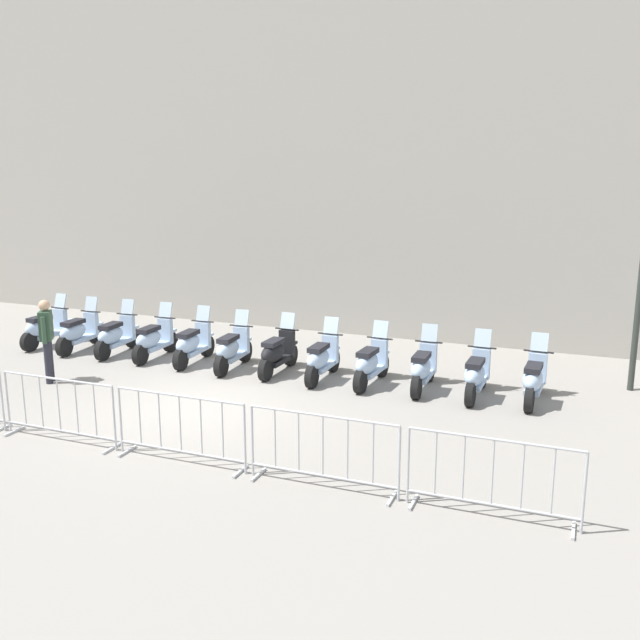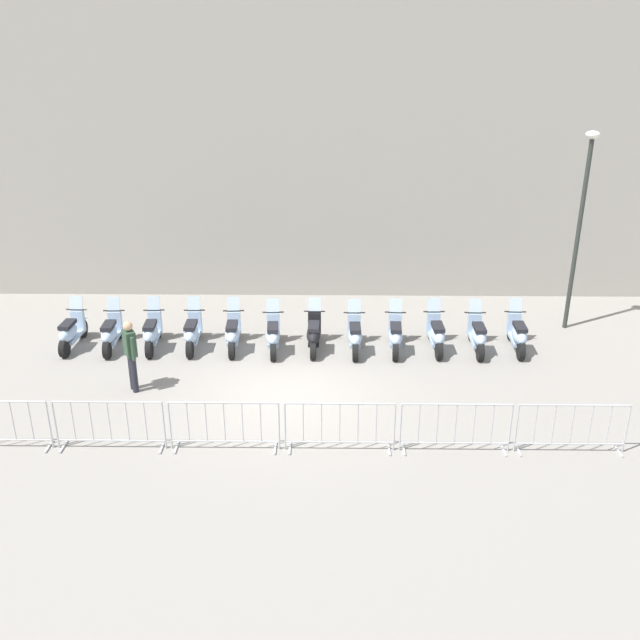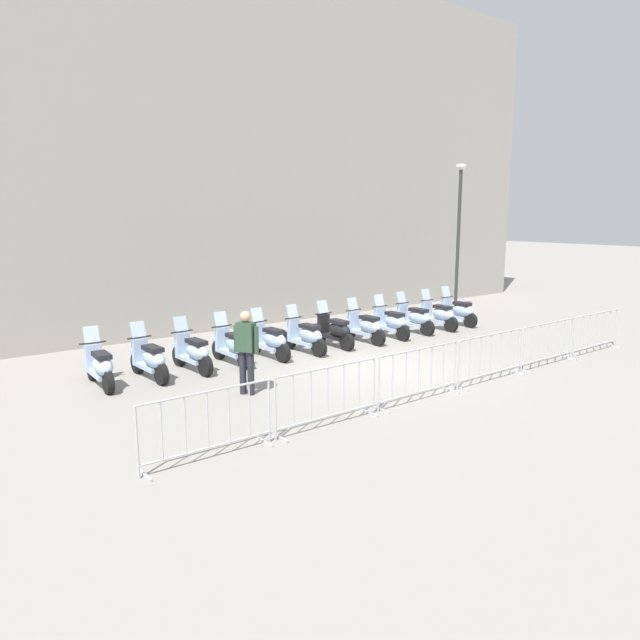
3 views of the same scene
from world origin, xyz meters
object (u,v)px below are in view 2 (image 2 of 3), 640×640
Objects in this scene: motorcycle_2 at (152,333)px; motorcycle_5 at (273,335)px; motorcycle_0 at (71,332)px; motorcycle_7 at (355,335)px; motorcycle_4 at (233,333)px; motorcycle_11 at (518,334)px; barrier_segment_2 at (224,426)px; motorcycle_6 at (314,334)px; motorcycle_9 at (436,334)px; barrier_segment_5 at (571,429)px; barrier_segment_4 at (455,428)px; motorcycle_3 at (192,333)px; motorcycle_10 at (477,335)px; barrier_segment_3 at (340,427)px; street_lamp at (581,213)px; motorcycle_8 at (395,335)px; barrier_segment_1 at (110,425)px; motorcycle_1 at (111,333)px; officer_near_row_end at (131,352)px.

motorcycle_2 is 3.17m from motorcycle_5.
motorcycle_0 is 5.29m from motorcycle_5.
motorcycle_4 is at bearing 179.12° from motorcycle_7.
motorcycle_11 is at bearing 0.99° from motorcycle_4.
motorcycle_2 is 0.79× the size of barrier_segment_2.
motorcycle_6 is 3.17m from motorcycle_9.
motorcycle_5 is 0.79× the size of barrier_segment_5.
motorcycle_0 is 10.36m from barrier_segment_4.
motorcycle_3 is 1.06m from motorcycle_4.
motorcycle_10 is (1.05, -0.04, 0.00)m from motorcycle_9.
motorcycle_2 is 1.00× the size of motorcycle_5.
barrier_segment_5 is at bearing -77.91° from motorcycle_10.
motorcycle_9 is (6.33, 0.06, 0.00)m from motorcycle_3.
motorcycle_2 is 0.79× the size of barrier_segment_3.
motorcycle_7 is 0.32× the size of street_lamp.
motorcycle_7 is (7.40, -0.02, 0.00)m from motorcycle_0.
motorcycle_0 is 1.00× the size of motorcycle_4.
motorcycle_7 is at bearing -0.84° from motorcycle_3.
motorcycle_0 is 8.40m from barrier_segment_3.
barrier_segment_3 is at bearing 0.75° from barrier_segment_2.
motorcycle_8 is 0.79× the size of barrier_segment_2.
motorcycle_2 is at bearing -171.35° from street_lamp.
barrier_segment_1 is (-3.87, -4.73, 0.07)m from motorcycle_6.
motorcycle_1 is at bearing -177.67° from motorcycle_3.
officer_near_row_end reaches higher than motorcycle_5.
motorcycle_1 is at bearing 106.77° from barrier_segment_1.
barrier_segment_3 is 1.27× the size of officer_near_row_end.
motorcycle_8 is at bearing 20.31° from officer_near_row_end.
motorcycle_6 is 4.22m from motorcycle_10.
motorcycle_2 and motorcycle_6 have the same top height.
motorcycle_4 is (1.06, -0.01, 0.00)m from motorcycle_3.
officer_near_row_end reaches higher than barrier_segment_5.
motorcycle_5 and motorcycle_9 have the same top height.
barrier_segment_2 is (1.56, -4.70, 0.07)m from motorcycle_3.
officer_near_row_end is at bearing -143.90° from motorcycle_5.
motorcycle_11 is 8.40m from barrier_segment_2.
motorcycle_2 is at bearing 94.18° from barrier_segment_1.
motorcycle_4 is 2.11m from motorcycle_6.
street_lamp is (3.83, 1.62, 2.83)m from motorcycle_9.
motorcycle_11 is (1.05, 0.09, 0.00)m from motorcycle_10.
motorcycle_3 is at bearing 2.33° from motorcycle_1.
motorcycle_9 is 1.00× the size of officer_near_row_end.
motorcycle_5 is 7.73m from barrier_segment_5.
officer_near_row_end is at bearing -160.23° from street_lamp.
motorcycle_1 and motorcycle_5 have the same top height.
street_lamp is (1.79, 6.29, 2.76)m from barrier_segment_5.
motorcycle_4 is 1.00× the size of motorcycle_11.
motorcycle_9 is 0.79× the size of barrier_segment_5.
motorcycle_5 is 5.43m from barrier_segment_1.
motorcycle_0 is 0.32× the size of street_lamp.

